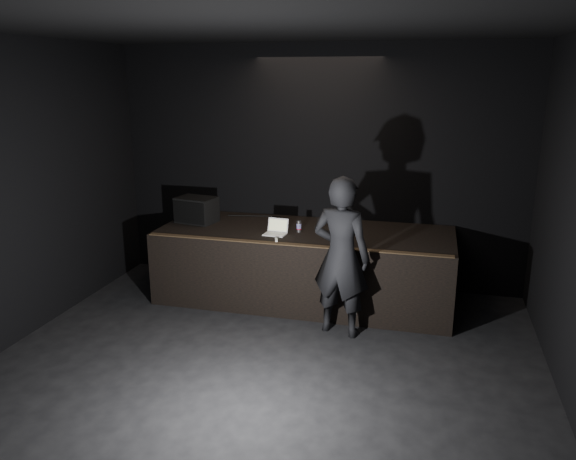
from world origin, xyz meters
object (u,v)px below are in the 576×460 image
at_px(laptop, 276,230).
at_px(beer_can, 299,226).
at_px(stage_riser, 305,265).
at_px(stage_monitor, 196,210).
at_px(person, 341,257).

bearing_deg(laptop, beer_can, 36.23).
xyz_separation_m(stage_riser, beer_can, (-0.06, -0.11, 0.58)).
xyz_separation_m(stage_riser, stage_monitor, (-1.62, 0.04, 0.68)).
distance_m(laptop, beer_can, 0.32).
distance_m(laptop, person, 1.20).
relative_size(stage_monitor, beer_can, 3.85).
distance_m(stage_riser, laptop, 0.70).
bearing_deg(person, stage_monitor, -10.63).
height_order(stage_monitor, beer_can, stage_monitor).
height_order(beer_can, person, person).
xyz_separation_m(stage_monitor, beer_can, (1.56, -0.15, -0.10)).
bearing_deg(person, beer_can, -36.72).
bearing_deg(stage_monitor, person, -12.83).
height_order(stage_riser, person, person).
bearing_deg(stage_riser, beer_can, -119.76).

